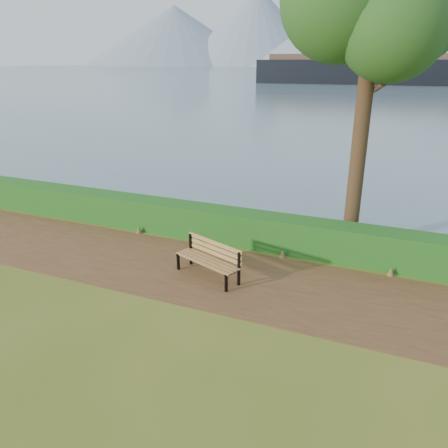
% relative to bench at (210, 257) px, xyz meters
% --- Properties ---
extents(ground, '(140.00, 140.00, 0.00)m').
position_rel_bench_xyz_m(ground, '(-0.17, -0.22, -0.54)').
color(ground, '#51621C').
rests_on(ground, ground).
extents(path, '(40.00, 3.40, 0.01)m').
position_rel_bench_xyz_m(path, '(-0.17, 0.08, -0.54)').
color(path, '#4F331B').
rests_on(path, ground).
extents(hedge, '(32.00, 0.85, 1.00)m').
position_rel_bench_xyz_m(hedge, '(-0.17, 2.38, -0.04)').
color(hedge, '#164E16').
rests_on(hedge, ground).
extents(water, '(700.00, 510.00, 0.00)m').
position_rel_bench_xyz_m(water, '(-0.17, 259.78, -0.54)').
color(water, '#415669').
rests_on(water, ground).
extents(mountains, '(585.00, 190.00, 70.00)m').
position_rel_bench_xyz_m(mountains, '(-9.35, 405.83, 27.15)').
color(mountains, gray).
rests_on(mountains, ground).
extents(bench, '(1.94, 1.16, 0.94)m').
position_rel_bench_xyz_m(bench, '(0.00, 0.00, 0.00)').
color(bench, black).
rests_on(bench, ground).
extents(cargo_ship, '(75.69, 16.09, 22.81)m').
position_rel_bench_xyz_m(cargo_ship, '(8.01, 104.82, 2.86)').
color(cargo_ship, black).
rests_on(cargo_ship, ground).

